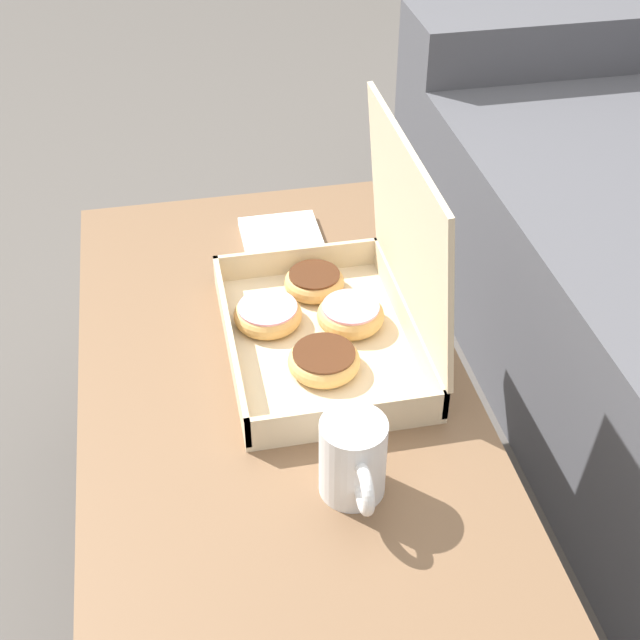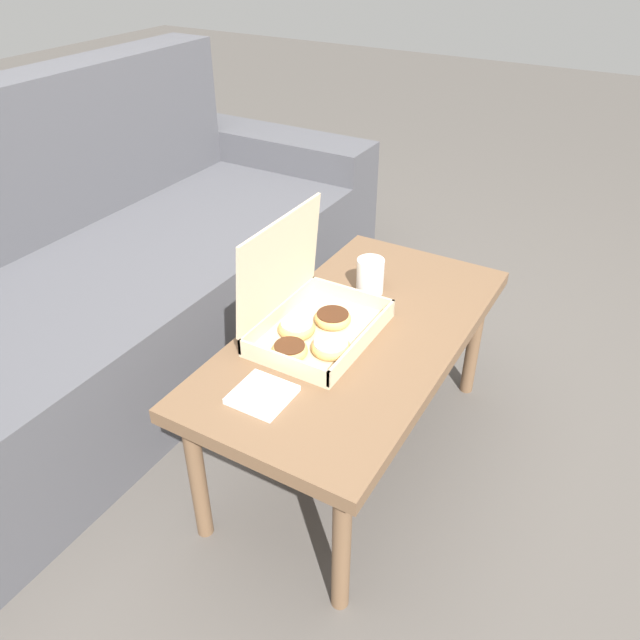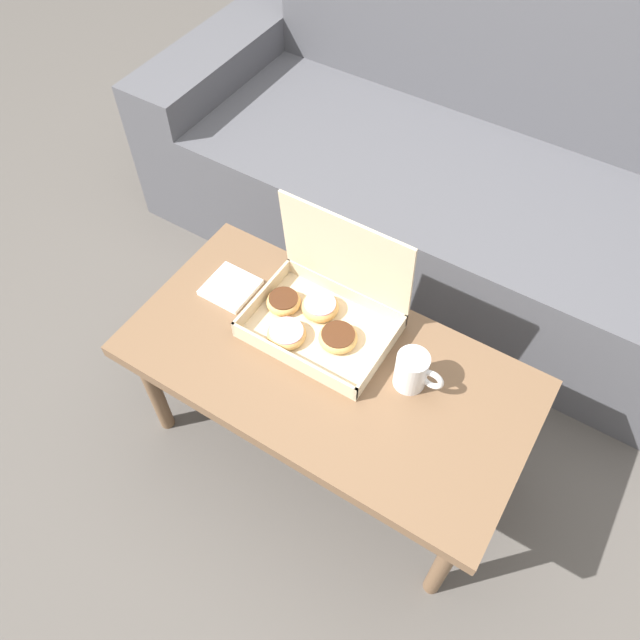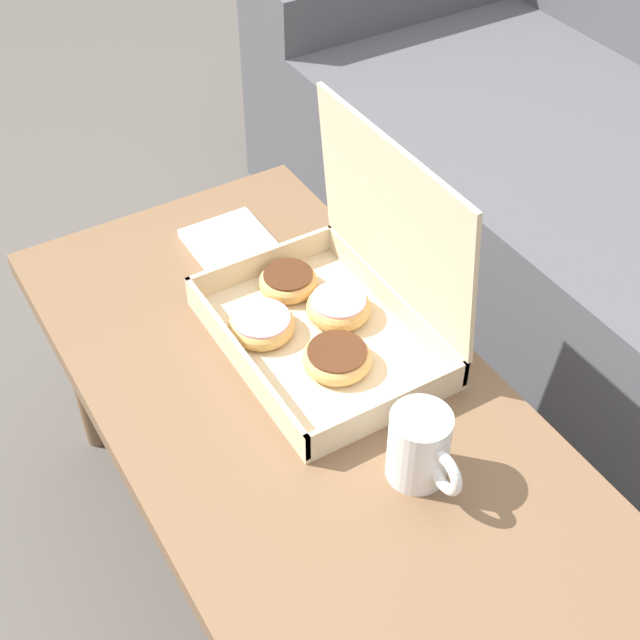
% 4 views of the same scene
% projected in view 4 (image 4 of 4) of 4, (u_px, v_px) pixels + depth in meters
% --- Properties ---
extents(ground_plane, '(12.00, 12.00, 0.00)m').
position_uv_depth(ground_plane, '(372.00, 530.00, 1.65)').
color(ground_plane, '#514C47').
extents(coffee_table, '(1.06, 0.54, 0.46)m').
position_uv_depth(coffee_table, '(300.00, 415.00, 1.31)').
color(coffee_table, brown).
rests_on(coffee_table, ground_plane).
extents(pastry_box, '(0.37, 0.27, 0.32)m').
position_uv_depth(pastry_box, '(329.00, 304.00, 1.34)').
color(pastry_box, beige).
rests_on(pastry_box, coffee_table).
extents(coffee_mug, '(0.13, 0.08, 0.11)m').
position_uv_depth(coffee_mug, '(421.00, 447.00, 1.14)').
color(coffee_mug, white).
rests_on(coffee_mug, coffee_table).
extents(napkin_stack, '(0.13, 0.13, 0.01)m').
position_uv_depth(napkin_stack, '(229.00, 241.00, 1.53)').
color(napkin_stack, white).
rests_on(napkin_stack, coffee_table).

